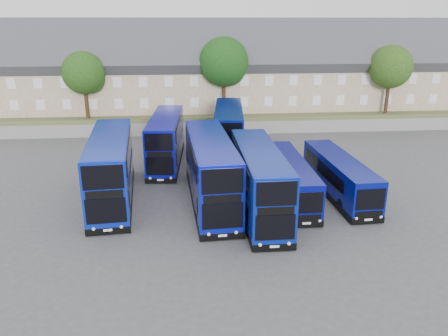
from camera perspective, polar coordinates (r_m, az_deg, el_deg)
ground at (r=29.46m, az=0.37°, el=-7.21°), size 120.00×120.00×0.00m
retaining_wall at (r=51.87m, az=-2.08°, el=5.20°), size 70.00×0.40×1.50m
earth_bank at (r=61.58m, az=-2.57°, el=7.60°), size 80.00×20.00×2.00m
terrace_row at (r=57.35m, az=3.67°, el=12.42°), size 66.00×10.40×11.20m
dd_front_left at (r=33.46m, az=-14.50°, el=-0.16°), size 3.90×12.42×4.86m
dd_front_mid at (r=31.78m, az=-1.76°, el=-0.52°), size 3.55×12.45×4.90m
dd_front_right at (r=30.33m, az=4.58°, el=-1.84°), size 2.71×11.59×4.60m
dd_rear_left at (r=41.14m, az=-7.56°, el=3.53°), size 3.24×11.42×4.49m
dd_rear_right at (r=43.86m, az=0.61°, el=4.78°), size 3.85×11.99×4.69m
coach_east_a at (r=33.43m, az=8.52°, el=-1.48°), size 2.39×10.89×2.97m
coach_east_b at (r=34.68m, az=14.77°, el=-1.16°), size 2.77×10.94×2.96m
tree_west at (r=53.03m, az=-17.67°, el=11.57°), size 4.80×4.80×7.65m
tree_mid at (r=52.39m, az=0.14°, el=13.47°), size 5.76×5.76×9.18m
tree_east at (r=57.31m, az=21.01°, el=12.04°), size 5.12×5.12×8.16m
tree_far at (r=66.20m, az=23.24°, el=12.82°), size 5.44×5.44×8.67m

